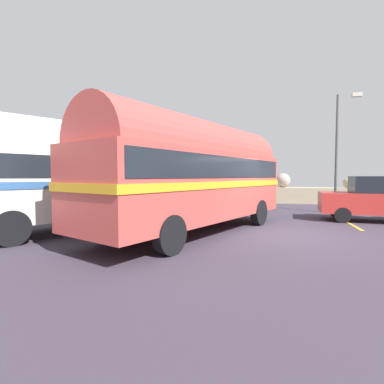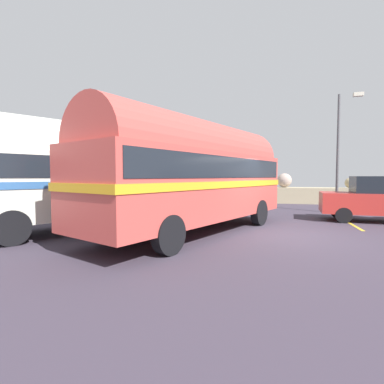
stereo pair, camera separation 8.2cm
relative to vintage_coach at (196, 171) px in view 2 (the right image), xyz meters
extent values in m
cube|color=#3A3241|center=(2.92, 0.33, -2.04)|extent=(32.00, 26.00, 0.02)
cube|color=tan|center=(2.92, 12.13, -1.50)|extent=(31.36, 1.80, 1.10)
sphere|color=tan|center=(-8.89, 11.66, -0.32)|extent=(1.26, 1.26, 1.26)
sphere|color=tan|center=(-5.15, 11.90, -0.55)|extent=(0.80, 0.80, 0.80)
sphere|color=tan|center=(-0.64, 11.69, -0.35)|extent=(1.21, 1.21, 1.21)
sphere|color=#AA9589|center=(3.44, 12.10, -0.46)|extent=(0.99, 0.99, 0.99)
sphere|color=tan|center=(7.57, 11.77, -0.60)|extent=(0.70, 0.70, 0.70)
cube|color=gold|center=(5.45, 3.83, -2.03)|extent=(0.12, 4.40, 0.01)
cylinder|color=black|center=(-0.05, 2.82, -1.55)|extent=(0.62, 1.00, 0.96)
cylinder|color=black|center=(2.00, 2.00, -1.55)|extent=(0.62, 1.00, 0.96)
cylinder|color=black|center=(-2.00, -2.01, -1.55)|extent=(0.62, 1.00, 0.96)
cylinder|color=black|center=(0.05, -2.83, -1.55)|extent=(0.62, 1.00, 0.96)
cube|color=#C2463F|center=(0.00, 0.00, -0.48)|extent=(5.37, 8.69, 2.10)
cylinder|color=#C2463F|center=(0.00, 0.00, 0.57)|extent=(5.06, 8.30, 2.20)
cube|color=gold|center=(0.00, 0.00, -0.42)|extent=(5.45, 8.78, 0.20)
cube|color=black|center=(0.00, 0.00, 0.10)|extent=(5.28, 8.39, 0.64)
cube|color=silver|center=(1.60, 3.96, -1.35)|extent=(2.17, 1.00, 0.28)
cylinder|color=black|center=(-3.49, 2.56, -1.55)|extent=(0.74, 0.97, 0.96)
cylinder|color=black|center=(-1.61, 1.41, -1.55)|extent=(0.74, 0.97, 0.96)
cylinder|color=black|center=(-4.33, -3.03, -1.55)|extent=(0.74, 0.97, 0.96)
cube|color=silver|center=(-3.91, -0.24, -0.48)|extent=(6.43, 8.42, 2.10)
cylinder|color=silver|center=(-3.91, -0.24, 0.57)|extent=(6.08, 8.03, 2.20)
cube|color=#305E98|center=(-3.91, -0.24, -0.42)|extent=(6.51, 8.52, 0.20)
cube|color=black|center=(-3.91, -0.24, 0.10)|extent=(6.28, 8.15, 0.64)
cube|color=silver|center=(-1.68, 3.41, -1.35)|extent=(2.03, 1.33, 0.28)
cylinder|color=black|center=(5.23, 3.34, -1.72)|extent=(0.63, 0.25, 0.62)
cylinder|color=black|center=(5.34, 4.87, -1.72)|extent=(0.63, 0.25, 0.62)
cube|color=#B52D28|center=(6.55, 4.01, -1.27)|extent=(4.21, 2.00, 0.84)
cube|color=black|center=(6.80, 3.99, -0.51)|extent=(2.31, 1.72, 0.68)
cylinder|color=#5B5B60|center=(5.68, 6.70, 0.92)|extent=(0.14, 0.14, 5.94)
cube|color=beige|center=(6.48, 6.56, 3.79)|extent=(0.44, 0.24, 0.18)
camera|label=1|loc=(2.20, -9.21, -0.18)|focal=26.99mm
camera|label=2|loc=(2.28, -9.19, -0.18)|focal=26.99mm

